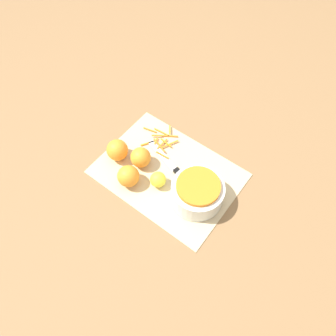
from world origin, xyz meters
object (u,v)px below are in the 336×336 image
orange_back (141,157)px  lemon (159,180)px  orange_right (117,150)px  bowl_speckled (197,192)px  orange_left (128,176)px  knife (177,172)px

orange_back → lemon: size_ratio=1.31×
orange_right → orange_back: bearing=-162.6°
orange_back → bowl_speckled: bearing=-179.1°
orange_left → knife: bearing=-130.3°
bowl_speckled → orange_back: bowl_speckled is taller
knife → orange_left: 0.17m
bowl_speckled → orange_right: bearing=5.4°
orange_left → orange_back: orange_left is taller
bowl_speckled → orange_back: size_ratio=2.40×
orange_right → bowl_speckled: bearing=-174.6°
lemon → orange_back: bearing=-16.2°
bowl_speckled → lemon: size_ratio=3.16×
orange_right → knife: bearing=-161.3°
orange_left → orange_right: 0.12m
orange_left → orange_right: orange_right is taller
bowl_speckled → orange_left: size_ratio=2.30×
knife → orange_back: bearing=36.7°
bowl_speckled → knife: size_ratio=0.72×
orange_left → orange_back: (0.02, -0.08, -0.00)m
bowl_speckled → orange_right: size_ratio=2.25×
lemon → orange_right: bearing=-1.1°
bowl_speckled → lemon: (0.13, 0.03, -0.02)m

